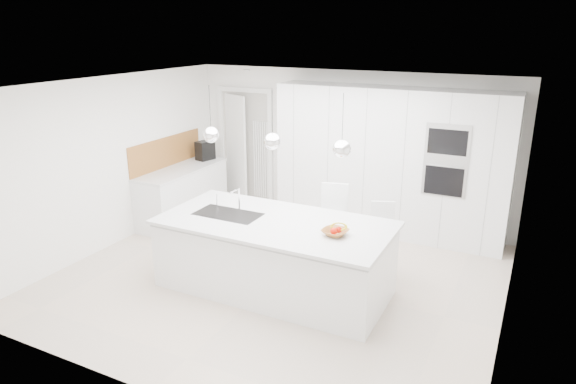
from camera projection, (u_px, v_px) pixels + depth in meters
The scene contains 26 objects.
floor at pixel (278, 277), 6.78m from camera, with size 5.50×5.50×0.00m, color beige.
wall_back at pixel (347, 147), 8.52m from camera, with size 5.50×5.50×0.00m, color white.
wall_left at pixel (112, 162), 7.56m from camera, with size 5.00×5.00×0.00m, color white.
ceiling at pixel (277, 86), 6.01m from camera, with size 5.50×5.50×0.00m, color white.
tall_cabinets at pixel (389, 162), 7.95m from camera, with size 3.60×0.60×2.30m, color white.
oven_stack at pixel (446, 161), 7.24m from camera, with size 0.62×0.04×1.05m, color #A5A5A8, non-canonical shape.
doorway_frame at pixel (246, 149), 9.39m from camera, with size 1.11×0.08×2.13m, color white, non-canonical shape.
hallway_door at pixel (233, 149), 9.46m from camera, with size 0.82×0.04×2.00m, color white.
radiator at pixel (261, 160), 9.30m from camera, with size 0.32×0.04×1.40m, color white, non-canonical shape.
left_base_cabinets at pixel (183, 195), 8.71m from camera, with size 0.60×1.80×0.86m, color white.
left_worktop at pixel (181, 169), 8.57m from camera, with size 0.62×1.82×0.04m, color silver.
oak_backsplash at pixel (166, 152), 8.61m from camera, with size 0.02×1.80×0.50m, color #A36930.
island_base at pixel (274, 258), 6.35m from camera, with size 2.80×1.20×0.86m, color white.
island_worktop at pixel (275, 223), 6.25m from camera, with size 2.84×1.40×0.04m, color silver.
island_sink at pixel (228, 220), 6.50m from camera, with size 0.84×0.44×0.18m, color #3F3F42, non-canonical shape.
island_tap at pixel (239, 199), 6.58m from camera, with size 0.02×0.02×0.30m, color white.
pendant_left at pixel (211, 135), 6.25m from camera, with size 0.20×0.20×0.20m, color white.
pendant_mid at pixel (272, 141), 5.89m from camera, with size 0.20×0.20×0.20m, color white.
pendant_right at pixel (342, 149), 5.53m from camera, with size 0.20×0.20×0.20m, color white.
fruit_bowl at pixel (335, 232), 5.81m from camera, with size 0.29×0.29×0.07m, color #A36930.
espresso_machine at pixel (205, 150), 9.08m from camera, with size 0.20×0.31×0.33m, color black.
bar_stool_left at pixel (330, 228), 6.89m from camera, with size 0.38×0.53×1.16m, color white, non-canonical shape.
bar_stool_right at pixel (378, 240), 6.70m from camera, with size 0.33×0.45×0.99m, color white, non-canonical shape.
apple_a at pixel (339, 230), 5.80m from camera, with size 0.07×0.07×0.07m, color red.
apple_b at pixel (334, 231), 5.75m from camera, with size 0.08×0.08×0.08m, color red.
banana_bunch at pixel (339, 227), 5.79m from camera, with size 0.20×0.20×0.03m, color gold.
Camera 1 is at (2.85, -5.39, 3.16)m, focal length 32.00 mm.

